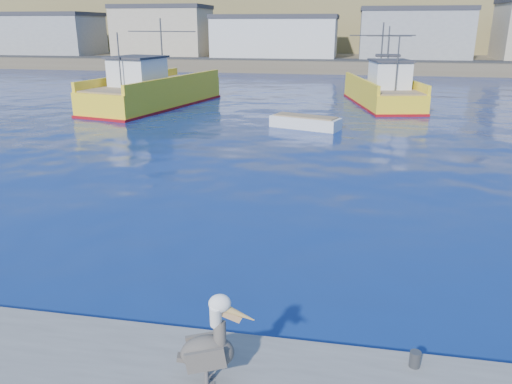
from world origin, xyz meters
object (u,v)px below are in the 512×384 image
trawler_yellow_b (383,92)px  skiff_mid (305,123)px  skiff_left (109,108)px  boat_orange (386,77)px  trawler_yellow_a (152,92)px  pelican (210,346)px

trawler_yellow_b → skiff_mid: trawler_yellow_b is taller
trawler_yellow_b → skiff_left: size_ratio=3.15×
boat_orange → skiff_mid: size_ratio=1.91×
trawler_yellow_b → boat_orange: trawler_yellow_b is taller
skiff_left → boat_orange: bearing=42.5°
trawler_yellow_a → skiff_mid: size_ratio=3.11×
boat_orange → skiff_left: size_ratio=2.35×
trawler_yellow_a → skiff_mid: bearing=-26.7°
trawler_yellow_b → pelican: (-4.66, -35.45, 0.16)m
trawler_yellow_b → skiff_left: (-20.57, -7.15, -0.80)m
skiff_mid → trawler_yellow_a: bearing=153.3°
trawler_yellow_b → boat_orange: bearing=85.8°
trawler_yellow_b → boat_orange: size_ratio=1.34×
trawler_yellow_a → pelican: size_ratio=8.79×
trawler_yellow_b → skiff_mid: (-5.33, -10.64, -0.74)m
boat_orange → skiff_left: 29.16m
pelican → trawler_yellow_a: bearing=113.4°
trawler_yellow_a → skiff_left: bearing=-129.1°
pelican → skiff_mid: bearing=91.6°
trawler_yellow_a → trawler_yellow_b: trawler_yellow_a is taller
trawler_yellow_b → skiff_left: 21.79m
boat_orange → pelican: bearing=-96.6°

